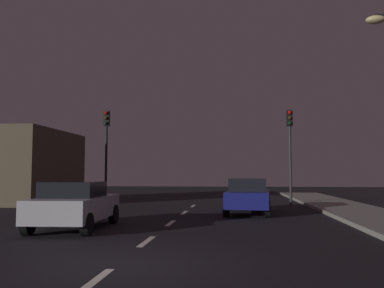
{
  "coord_description": "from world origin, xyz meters",
  "views": [
    {
      "loc": [
        2.24,
        -7.57,
        1.71
      ],
      "look_at": [
        -0.13,
        14.66,
        3.37
      ],
      "focal_mm": 37.66,
      "sensor_mm": 36.0,
      "label": 1
    }
  ],
  "objects_px": {
    "traffic_signal_right": "(290,139)",
    "car_adjacent_lane": "(75,204)",
    "traffic_signal_left": "(106,139)",
    "car_stopped_ahead": "(248,196)"
  },
  "relations": [
    {
      "from": "car_adjacent_lane",
      "to": "traffic_signal_left",
      "type": "bearing_deg",
      "value": 103.3
    },
    {
      "from": "traffic_signal_right",
      "to": "car_adjacent_lane",
      "type": "distance_m",
      "value": 13.56
    },
    {
      "from": "traffic_signal_right",
      "to": "car_stopped_ahead",
      "type": "relative_size",
      "value": 1.19
    },
    {
      "from": "traffic_signal_right",
      "to": "car_stopped_ahead",
      "type": "distance_m",
      "value": 6.27
    },
    {
      "from": "traffic_signal_left",
      "to": "car_adjacent_lane",
      "type": "distance_m",
      "value": 11.23
    },
    {
      "from": "traffic_signal_left",
      "to": "car_adjacent_lane",
      "type": "xyz_separation_m",
      "value": [
        2.49,
        -10.53,
        -3.0
      ]
    },
    {
      "from": "car_stopped_ahead",
      "to": "car_adjacent_lane",
      "type": "distance_m",
      "value": 7.85
    },
    {
      "from": "traffic_signal_left",
      "to": "car_stopped_ahead",
      "type": "distance_m",
      "value": 9.91
    },
    {
      "from": "traffic_signal_right",
      "to": "car_adjacent_lane",
      "type": "xyz_separation_m",
      "value": [
        -8.03,
        -10.53,
        -2.91
      ]
    },
    {
      "from": "traffic_signal_left",
      "to": "traffic_signal_right",
      "type": "height_order",
      "value": "traffic_signal_left"
    }
  ]
}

